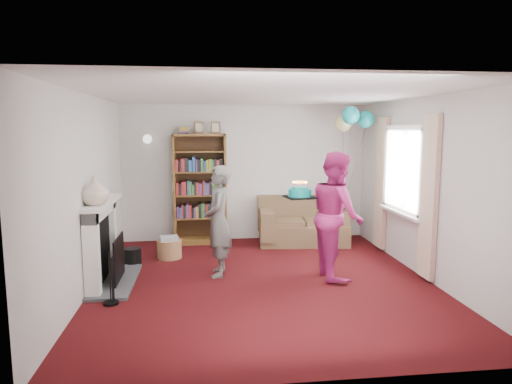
{
  "coord_description": "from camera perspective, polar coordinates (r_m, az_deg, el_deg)",
  "views": [
    {
      "loc": [
        -0.81,
        -5.91,
        2.06
      ],
      "look_at": [
        -0.03,
        0.6,
        1.15
      ],
      "focal_mm": 32.0,
      "sensor_mm": 36.0,
      "label": 1
    }
  ],
  "objects": [
    {
      "name": "wall_left",
      "position": [
        6.14,
        -20.45,
        -0.17
      ],
      "size": [
        0.02,
        5.0,
        2.5
      ],
      "primitive_type": "cube",
      "color": "silver",
      "rests_on": "ground"
    },
    {
      "name": "wall_right",
      "position": [
        6.71,
        20.45,
        0.48
      ],
      "size": [
        0.02,
        5.0,
        2.5
      ],
      "primitive_type": "cube",
      "color": "silver",
      "rests_on": "ground"
    },
    {
      "name": "wicker_basket",
      "position": [
        7.49,
        -10.78,
        -6.91
      ],
      "size": [
        0.39,
        0.39,
        0.36
      ],
      "rotation": [
        0.0,
        0.0,
        0.17
      ],
      "color": "#A3714C",
      "rests_on": "ground"
    },
    {
      "name": "mantel_vase",
      "position": [
        5.95,
        -19.5,
        0.17
      ],
      "size": [
        0.35,
        0.35,
        0.36
      ],
      "primitive_type": "imported",
      "rotation": [
        0.0,
        0.0,
        -0.03
      ],
      "color": "beige",
      "rests_on": "fireplace"
    },
    {
      "name": "person_striped",
      "position": [
        6.41,
        -4.7,
        -3.64
      ],
      "size": [
        0.41,
        0.59,
        1.56
      ],
      "primitive_type": "imported",
      "rotation": [
        0.0,
        0.0,
        -1.65
      ],
      "color": "black",
      "rests_on": "ground"
    },
    {
      "name": "wall_back",
      "position": [
        8.5,
        -1.35,
        2.44
      ],
      "size": [
        4.5,
        0.02,
        2.5
      ],
      "primitive_type": "cube",
      "color": "silver",
      "rests_on": "ground"
    },
    {
      "name": "bookcase",
      "position": [
        8.28,
        -7.02,
        0.26
      ],
      "size": [
        0.93,
        0.42,
        2.18
      ],
      "color": "#472B14",
      "rests_on": "ground"
    },
    {
      "name": "balloons",
      "position": [
        8.02,
        12.06,
        8.88
      ],
      "size": [
        0.63,
        0.68,
        1.79
      ],
      "color": "#3F3F3F",
      "rests_on": "ground"
    },
    {
      "name": "person_magenta",
      "position": [
        6.41,
        10.05,
        -2.81
      ],
      "size": [
        0.67,
        0.86,
        1.76
      ],
      "primitive_type": "imported",
      "rotation": [
        0.0,
        0.0,
        1.58
      ],
      "color": "#B6246E",
      "rests_on": "ground"
    },
    {
      "name": "ceiling",
      "position": [
        5.98,
        0.98,
        12.18
      ],
      "size": [
        4.5,
        5.0,
        0.01
      ],
      "primitive_type": "cube",
      "color": "white",
      "rests_on": "wall_back"
    },
    {
      "name": "birthday_cake",
      "position": [
        6.22,
        5.49,
        -0.11
      ],
      "size": [
        0.37,
        0.37,
        0.22
      ],
      "rotation": [
        0.0,
        0.0,
        0.16
      ],
      "color": "black",
      "rests_on": "ground"
    },
    {
      "name": "window_bay",
      "position": [
        7.23,
        17.87,
        0.72
      ],
      "size": [
        0.14,
        2.02,
        2.2
      ],
      "color": "white",
      "rests_on": "ground"
    },
    {
      "name": "fireplace",
      "position": [
        6.42,
        -18.23,
        -6.44
      ],
      "size": [
        0.55,
        1.8,
        1.12
      ],
      "color": "#3F3F42",
      "rests_on": "ground"
    },
    {
      "name": "wall_sconce",
      "position": [
        8.33,
        -13.42,
        6.47
      ],
      "size": [
        0.16,
        0.23,
        0.16
      ],
      "color": "gold",
      "rests_on": "ground"
    },
    {
      "name": "sofa",
      "position": [
        8.36,
        5.82,
        -4.17
      ],
      "size": [
        1.57,
        0.83,
        0.83
      ],
      "rotation": [
        0.0,
        0.0,
        -0.1
      ],
      "color": "brown",
      "rests_on": "ground"
    },
    {
      "name": "ground",
      "position": [
        6.31,
        0.93,
        -11.14
      ],
      "size": [
        5.0,
        5.0,
        0.0
      ],
      "primitive_type": "plane",
      "color": "black",
      "rests_on": "ground"
    }
  ]
}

